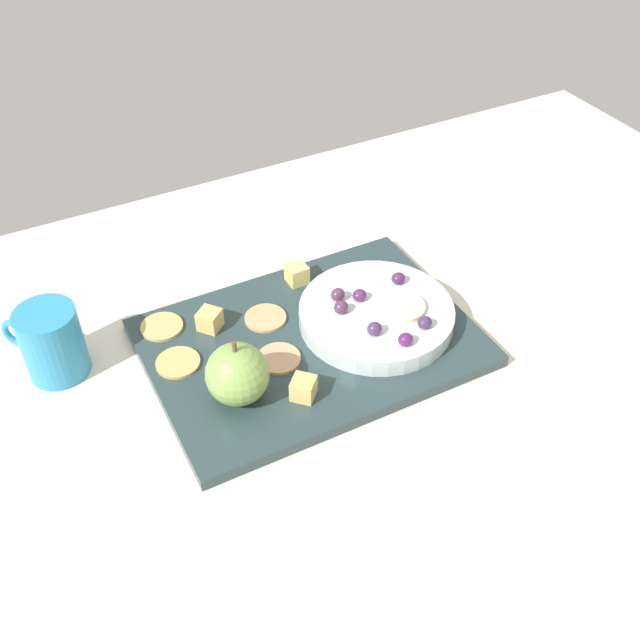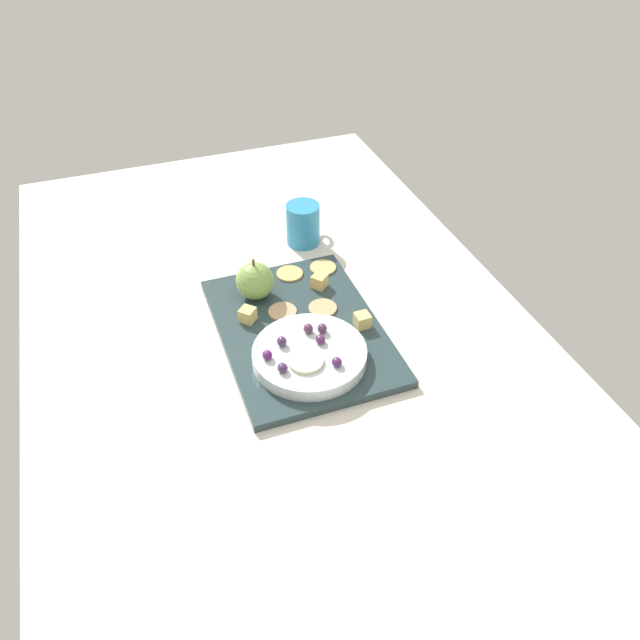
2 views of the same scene
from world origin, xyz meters
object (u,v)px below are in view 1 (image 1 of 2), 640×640
(cheese_cube_0, at_px, (210,320))
(grape_1, at_px, (374,329))
(serving_dish, at_px, (376,315))
(cracker_3, at_px, (178,363))
(grape_6, at_px, (338,295))
(cup, at_px, (51,342))
(grape_3, at_px, (425,322))
(cracker_0, at_px, (265,318))
(cracker_1, at_px, (279,358))
(cheese_cube_1, at_px, (297,274))
(grape_5, at_px, (341,307))
(cheese_cube_2, at_px, (303,388))
(grape_2, at_px, (398,278))
(grape_4, at_px, (406,339))
(apple_slice_0, at_px, (401,306))
(cracker_2, at_px, (162,327))
(grape_0, at_px, (359,295))
(apple_whole, at_px, (237,374))
(platter, at_px, (310,342))

(cheese_cube_0, xyz_separation_m, grape_1, (-0.16, 0.12, 0.02))
(serving_dish, distance_m, cracker_3, 0.24)
(grape_6, bearing_deg, cup, -13.39)
(cheese_cube_0, height_order, grape_3, grape_3)
(cracker_0, xyz_separation_m, cracker_1, (0.02, 0.07, 0.00))
(cheese_cube_1, bearing_deg, cup, 0.46)
(grape_3, height_order, grape_5, grape_5)
(cheese_cube_2, xyz_separation_m, grape_1, (-0.11, -0.03, 0.02))
(grape_3, bearing_deg, grape_2, -101.11)
(cup, bearing_deg, grape_6, 166.61)
(grape_2, distance_m, grape_6, 0.08)
(cracker_0, bearing_deg, grape_4, 129.89)
(cheese_cube_1, height_order, apple_slice_0, apple_slice_0)
(grape_3, bearing_deg, grape_5, -42.74)
(cheese_cube_2, xyz_separation_m, cup, (0.23, -0.18, 0.02))
(cracker_2, distance_m, grape_1, 0.26)
(grape_0, distance_m, grape_2, 0.06)
(cheese_cube_0, bearing_deg, cracker_3, 36.33)
(grape_2, bearing_deg, grape_3, 78.89)
(apple_slice_0, bearing_deg, serving_dish, -28.95)
(grape_0, bearing_deg, cheese_cube_2, 36.92)
(cracker_3, bearing_deg, grape_1, 159.11)
(cracker_1, bearing_deg, apple_whole, 26.99)
(cracker_1, bearing_deg, serving_dish, -177.86)
(grape_1, bearing_deg, serving_dish, -124.50)
(cracker_3, bearing_deg, platter, 168.55)
(cheese_cube_1, bearing_deg, cracker_0, 35.85)
(cracker_1, relative_size, grape_4, 2.89)
(cracker_0, relative_size, grape_3, 2.89)
(cracker_0, height_order, grape_3, grape_3)
(cracker_2, xyz_separation_m, grape_5, (-0.19, 0.10, 0.03))
(cracker_1, bearing_deg, cracker_2, -48.33)
(grape_5, xyz_separation_m, grape_6, (-0.01, -0.02, 0.00))
(serving_dish, distance_m, cheese_cube_2, 0.15)
(cracker_1, relative_size, grape_3, 2.89)
(cheese_cube_0, relative_size, grape_3, 1.41)
(apple_slice_0, bearing_deg, cheese_cube_2, 18.99)
(grape_2, distance_m, apple_slice_0, 0.05)
(serving_dish, distance_m, grape_5, 0.05)
(apple_whole, distance_m, cheese_cube_2, 0.07)
(cheese_cube_0, height_order, grape_5, grape_5)
(cheese_cube_0, relative_size, grape_0, 1.41)
(cracker_0, bearing_deg, grape_5, 144.68)
(cheese_cube_2, xyz_separation_m, cracker_2, (0.10, -0.18, -0.01))
(cracker_1, height_order, grape_0, grape_0)
(cracker_2, bearing_deg, grape_5, 153.29)
(cracker_0, distance_m, grape_5, 0.10)
(cheese_cube_0, xyz_separation_m, cup, (0.18, -0.03, 0.02))
(grape_0, bearing_deg, grape_1, 75.93)
(apple_slice_0, bearing_deg, platter, -12.96)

